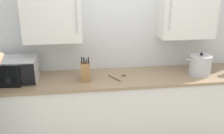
{
  "coord_description": "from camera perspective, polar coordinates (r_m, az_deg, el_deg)",
  "views": [
    {
      "loc": [
        -0.52,
        -1.92,
        2.08
      ],
      "look_at": [
        -0.15,
        0.86,
        1.07
      ],
      "focal_mm": 39.72,
      "sensor_mm": 36.0,
      "label": 1
    }
  ],
  "objects": [
    {
      "name": "microwave_oven",
      "position": [
        3.16,
        -22.2,
        -0.64
      ],
      "size": [
        0.56,
        0.44,
        0.28
      ],
      "color": "#B7BABF",
      "rests_on": "counter_unit"
    },
    {
      "name": "stock_pot",
      "position": [
        3.32,
        19.6,
        0.46
      ],
      "size": [
        0.37,
        0.27,
        0.28
      ],
      "color": "#B7BABF",
      "rests_on": "counter_unit"
    },
    {
      "name": "counter_unit",
      "position": [
        3.31,
        2.5,
        -9.57
      ],
      "size": [
        3.44,
        0.67,
        0.92
      ],
      "color": "white",
      "rests_on": "ground_plane"
    },
    {
      "name": "back_wall_tiled",
      "position": [
        3.28,
        1.75,
        8.16
      ],
      "size": [
        3.82,
        0.44,
        2.69
      ],
      "color": "silver",
      "rests_on": "ground_plane"
    },
    {
      "name": "knife_block",
      "position": [
        2.98,
        -6.13,
        -1.01
      ],
      "size": [
        0.11,
        0.15,
        0.3
      ],
      "color": "#A37547",
      "rests_on": "counter_unit"
    },
    {
      "name": "wooden_spoon",
      "position": [
        3.08,
        1.6,
        -2.18
      ],
      "size": [
        0.24,
        0.22,
        0.02
      ],
      "color": "brown",
      "rests_on": "counter_unit"
    }
  ]
}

